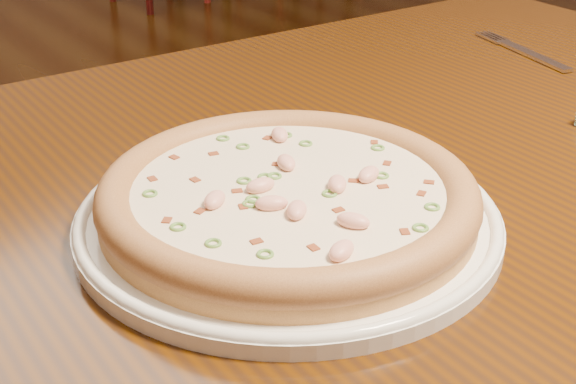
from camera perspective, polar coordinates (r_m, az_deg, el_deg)
hero_table at (r=0.77m, az=5.33°, el=-4.81°), size 1.20×0.80×0.75m
plate at (r=0.62m, az=-0.00°, el=-1.75°), size 0.33×0.33×0.02m
pizza at (r=0.61m, az=0.01°, el=-0.25°), size 0.29×0.29×0.03m
fork at (r=1.07m, az=16.53°, el=9.54°), size 0.05×0.18×0.00m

